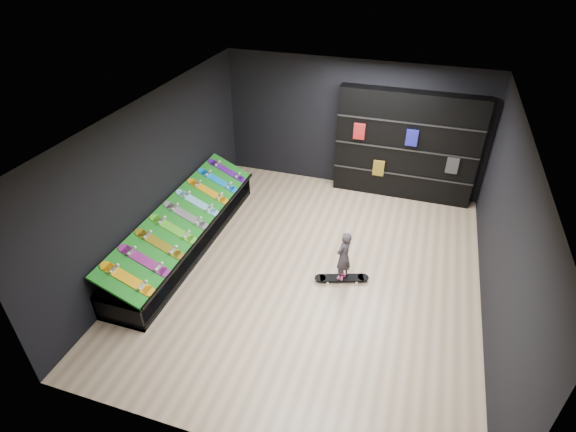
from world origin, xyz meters
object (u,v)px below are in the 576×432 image
(back_shelving, at_px, (406,146))
(child, at_px, (343,265))
(display_rack, at_px, (186,235))
(floor_skateboard, at_px, (342,279))

(back_shelving, height_order, child, back_shelving)
(display_rack, height_order, floor_skateboard, display_rack)
(back_shelving, relative_size, child, 5.30)
(back_shelving, xyz_separation_m, child, (-0.64, -3.42, -0.86))
(display_rack, height_order, back_shelving, back_shelving)
(child, bearing_deg, display_rack, -66.19)
(display_rack, relative_size, back_shelving, 1.45)
(floor_skateboard, bearing_deg, back_shelving, 60.44)
(child, bearing_deg, floor_skateboard, 180.00)
(floor_skateboard, xyz_separation_m, child, (0.00, 0.00, 0.34))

